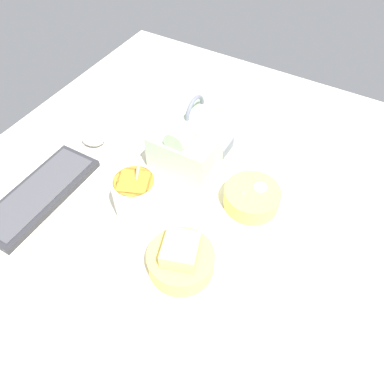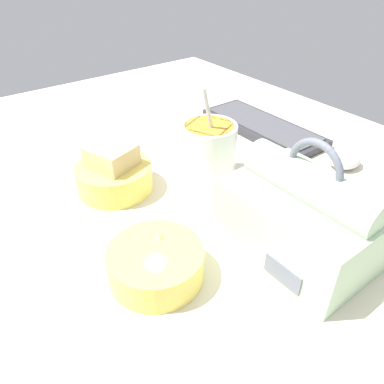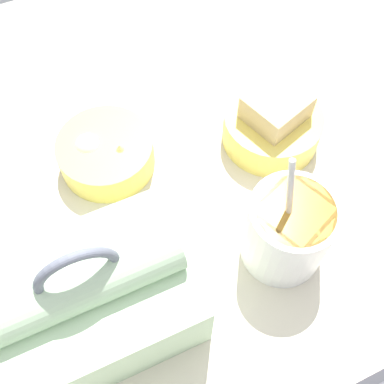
{
  "view_description": "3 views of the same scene",
  "coord_description": "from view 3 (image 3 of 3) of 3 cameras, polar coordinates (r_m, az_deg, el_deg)",
  "views": [
    {
      "loc": [
        -40.47,
        -30.91,
        72.01
      ],
      "look_at": [
        6.41,
        -3.9,
        7.0
      ],
      "focal_mm": 35.0,
      "sensor_mm": 36.0,
      "label": 1
    },
    {
      "loc": [
        45.25,
        -33.38,
        41.08
      ],
      "look_at": [
        6.41,
        -3.9,
        7.0
      ],
      "focal_mm": 35.0,
      "sensor_mm": 36.0,
      "label": 2
    },
    {
      "loc": [
        18.78,
        23.05,
        58.49
      ],
      "look_at": [
        6.41,
        -3.9,
        7.0
      ],
      "focal_mm": 45.0,
      "sensor_mm": 36.0,
      "label": 3
    }
  ],
  "objects": [
    {
      "name": "desk_surface",
      "position": [
        0.65,
        6.62,
        -3.32
      ],
      "size": [
        140.0,
        110.0,
        2.0
      ],
      "color": "beige",
      "rests_on": "ground"
    },
    {
      "name": "lunch_bag",
      "position": [
        0.54,
        -11.69,
        -12.33
      ],
      "size": [
        21.1,
        16.1,
        17.97
      ],
      "color": "#B7D6AD",
      "rests_on": "desk_surface"
    },
    {
      "name": "soup_cup",
      "position": [
        0.57,
        11.25,
        -4.52
      ],
      "size": [
        10.13,
        10.13,
        18.32
      ],
      "color": "white",
      "rests_on": "desk_surface"
    },
    {
      "name": "bento_bowl_sandwich",
      "position": [
        0.68,
        9.51,
        7.94
      ],
      "size": [
        13.69,
        13.69,
        8.73
      ],
      "color": "#EFD65B",
      "rests_on": "desk_surface"
    },
    {
      "name": "bento_bowl_snacks",
      "position": [
        0.67,
        -10.1,
        4.56
      ],
      "size": [
        13.04,
        13.04,
        5.8
      ],
      "color": "#EFD65B",
      "rests_on": "desk_surface"
    }
  ]
}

